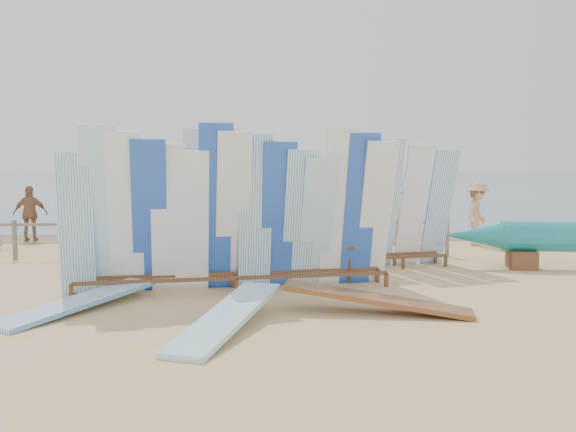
{
  "coord_description": "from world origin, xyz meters",
  "views": [
    {
      "loc": [
        1.51,
        -11.07,
        2.08
      ],
      "look_at": [
        2.14,
        1.2,
        1.11
      ],
      "focal_mm": 38.0,
      "sensor_mm": 36.0,
      "label": 1
    }
  ],
  "objects": [
    {
      "name": "beachgoer_extra_1",
      "position": [
        -4.91,
        6.5,
        0.79
      ],
      "size": [
        0.97,
        0.53,
        1.58
      ],
      "primitive_type": "imported",
      "rotation": [
        0.0,
        0.0,
        3.29
      ],
      "color": "#8C6042",
      "rests_on": "ground"
    },
    {
      "name": "beachgoer_5",
      "position": [
        -0.26,
        6.53,
        0.84
      ],
      "size": [
        1.63,
        1.0,
        1.67
      ],
      "primitive_type": "imported",
      "rotation": [
        0.0,
        0.0,
        0.35
      ],
      "color": "beige",
      "rests_on": "ground"
    },
    {
      "name": "beachgoer_7",
      "position": [
        4.22,
        5.98,
        0.76
      ],
      "size": [
        0.58,
        0.36,
        1.53
      ],
      "primitive_type": "imported",
      "rotation": [
        0.0,
        0.0,
        6.19
      ],
      "color": "#8C6042",
      "rests_on": "ground"
    },
    {
      "name": "beachgoer_6",
      "position": [
        3.37,
        3.79,
        0.91
      ],
      "size": [
        0.98,
        0.72,
        1.81
      ],
      "primitive_type": "imported",
      "rotation": [
        0.0,
        0.0,
        3.52
      ],
      "color": "tan",
      "rests_on": "ground"
    },
    {
      "name": "wet_sand_strip",
      "position": [
        0.0,
        7.2,
        0.0
      ],
      "size": [
        40.0,
        2.6,
        0.01
      ],
      "primitive_type": "cube",
      "color": "olive",
      "rests_on": "ground"
    },
    {
      "name": "fence",
      "position": [
        0.0,
        3.0,
        0.63
      ],
      "size": [
        12.08,
        0.08,
        0.9
      ],
      "color": "#766859",
      "rests_on": "ground"
    },
    {
      "name": "main_surfboard_rack",
      "position": [
        1.15,
        -0.8,
        1.26
      ],
      "size": [
        5.65,
        1.56,
        2.81
      ],
      "rotation": [
        0.0,
        0.0,
        0.15
      ],
      "color": "brown",
      "rests_on": "ground"
    },
    {
      "name": "beach_chair_left",
      "position": [
        1.52,
        3.44,
        0.26
      ],
      "size": [
        0.66,
        0.68,
        0.88
      ],
      "rotation": [
        0.0,
        0.0,
        -0.2
      ],
      "color": "#AE1D12",
      "rests_on": "ground"
    },
    {
      "name": "flat_board_e",
      "position": [
        -1.1,
        -2.16,
        0.0
      ],
      "size": [
        1.91,
        2.58,
        0.25
      ],
      "primitive_type": "cube",
      "rotation": [
        0.07,
        0.0,
        -0.56
      ],
      "color": "white",
      "rests_on": "ground"
    },
    {
      "name": "flat_board_b",
      "position": [
        1.13,
        -3.35,
        0.0
      ],
      "size": [
        1.44,
        2.72,
        0.37
      ],
      "primitive_type": "cube",
      "rotation": [
        0.11,
        0.0,
        -0.35
      ],
      "color": "#92D2EA",
      "rests_on": "ground"
    },
    {
      "name": "distant_ship",
      "position": [
        -12.0,
        180.0,
        5.31
      ],
      "size": [
        45.0,
        8.0,
        14.0
      ],
      "color": "#999EA3",
      "rests_on": "ocean"
    },
    {
      "name": "side_surfboard_rack",
      "position": [
        4.51,
        1.49,
        1.22
      ],
      "size": [
        2.46,
        1.16,
        2.69
      ],
      "rotation": [
        0.0,
        0.0,
        0.21
      ],
      "color": "brown",
      "rests_on": "ground"
    },
    {
      "name": "beachgoer_extra_0",
      "position": [
        7.44,
        4.94,
        0.86
      ],
      "size": [
        1.0,
        1.17,
        1.71
      ],
      "primitive_type": "imported",
      "rotation": [
        0.0,
        0.0,
        0.98
      ],
      "color": "tan",
      "rests_on": "ground"
    },
    {
      "name": "ocean",
      "position": [
        0.0,
        128.0,
        0.0
      ],
      "size": [
        320.0,
        240.0,
        0.02
      ],
      "primitive_type": "cube",
      "color": "slate",
      "rests_on": "ground"
    },
    {
      "name": "beachgoer_10",
      "position": [
        5.76,
        5.32,
        0.87
      ],
      "size": [
        0.52,
        1.06,
        1.75
      ],
      "primitive_type": "imported",
      "rotation": [
        0.0,
        0.0,
        4.63
      ],
      "color": "#8C6042",
      "rests_on": "ground"
    },
    {
      "name": "ground",
      "position": [
        0.0,
        0.0,
        0.0
      ],
      "size": [
        160.0,
        160.0,
        0.0
      ],
      "primitive_type": "plane",
      "color": "#D5B17B",
      "rests_on": "ground"
    },
    {
      "name": "vendor_table",
      "position": [
        2.89,
        -0.05,
        0.36
      ],
      "size": [
        0.9,
        0.7,
        1.09
      ],
      "rotation": [
        0.0,
        0.0,
        -0.16
      ],
      "color": "brown",
      "rests_on": "ground"
    },
    {
      "name": "beach_chair_right",
      "position": [
        0.88,
        3.85,
        0.27
      ],
      "size": [
        0.57,
        0.6,
        0.91
      ],
      "rotation": [
        0.0,
        0.0,
        0.0
      ],
      "color": "#AE1D12",
      "rests_on": "ground"
    },
    {
      "name": "beachgoer_2",
      "position": [
        -1.89,
        3.6,
        0.89
      ],
      "size": [
        0.54,
        0.91,
        1.77
      ],
      "primitive_type": "imported",
      "rotation": [
        0.0,
        0.0,
        4.86
      ],
      "color": "beige",
      "rests_on": "ground"
    },
    {
      "name": "beachgoer_4",
      "position": [
        1.12,
        4.02,
        0.82
      ],
      "size": [
        1.04,
        0.72,
        1.63
      ],
      "primitive_type": "imported",
      "rotation": [
        0.0,
        0.0,
        2.79
      ],
      "color": "#8C6042",
      "rests_on": "ground"
    },
    {
      "name": "beachgoer_8",
      "position": [
        5.22,
        5.26,
        0.95
      ],
      "size": [
        0.87,
        1.01,
        1.89
      ],
      "primitive_type": "imported",
      "rotation": [
        0.0,
        0.0,
        4.14
      ],
      "color": "beige",
      "rests_on": "ground"
    },
    {
      "name": "stroller",
      "position": [
        2.99,
        4.03,
        0.42
      ],
      "size": [
        0.76,
        0.89,
        1.04
      ],
      "rotation": [
        0.0,
        0.0,
        -0.36
      ],
      "color": "#AE1D12",
      "rests_on": "ground"
    },
    {
      "name": "flat_board_c",
      "position": [
        3.23,
        -2.53,
        0.0
      ],
      "size": [
        2.74,
        1.17,
        0.41
      ],
      "primitive_type": "cube",
      "rotation": [
        0.13,
        0.0,
        1.34
      ],
      "color": "brown",
      "rests_on": "ground"
    }
  ]
}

